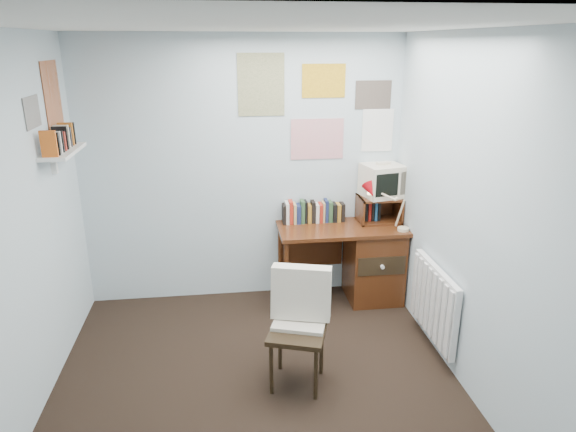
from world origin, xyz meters
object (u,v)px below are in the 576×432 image
crt_tv (382,179)px  desk_chair (297,333)px  radiator (434,302)px  desk (368,260)px  desk_lamp (405,211)px  tv_riser (379,209)px  wall_shelf (63,151)px

crt_tv → desk_chair: bearing=-138.9°
radiator → desk: bearing=107.2°
desk_lamp → tv_riser: bearing=135.8°
desk → radiator: size_ratio=1.50×
desk_lamp → radiator: size_ratio=0.48×
desk_chair → crt_tv: 1.88m
desk → wall_shelf: (-2.57, -0.38, 1.21)m
wall_shelf → desk_chair: bearing=-27.3°
desk_lamp → radiator: desk_lamp is taller
desk_chair → radiator: size_ratio=1.06×
crt_tv → radiator: crt_tv is taller
tv_riser → radiator: 1.15m
desk → wall_shelf: size_ratio=1.94×
crt_tv → wall_shelf: wall_shelf is taller
tv_riser → crt_tv: (0.02, 0.02, 0.29)m
tv_riser → desk_chair: bearing=-126.2°
radiator → wall_shelf: bearing=169.1°
desk_chair → radiator: bearing=34.1°
desk_lamp → wall_shelf: 2.92m
desk_chair → tv_riser: size_ratio=2.12×
desk_chair → crt_tv: size_ratio=2.40×
tv_riser → wall_shelf: 2.83m
crt_tv → radiator: (0.15, -1.06, -0.76)m
desk_lamp → wall_shelf: wall_shelf is taller
tv_riser → wall_shelf: size_ratio=0.65×
desk_chair → crt_tv: crt_tv is taller
desk → crt_tv: (0.14, 0.13, 0.77)m
radiator → desk_lamp: bearing=91.5°
desk_chair → wall_shelf: bearing=171.3°
desk → wall_shelf: 2.87m
desk → radiator: desk is taller
desk_chair → tv_riser: (1.00, 1.36, 0.46)m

